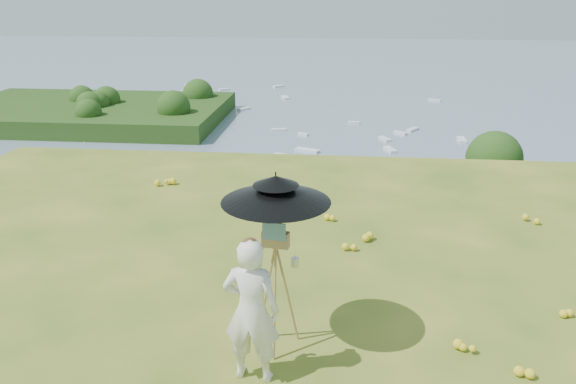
# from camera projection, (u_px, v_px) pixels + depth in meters

# --- Properties ---
(ground) EXTENTS (14.00, 14.00, 0.00)m
(ground) POSITION_uv_depth(u_px,v_px,m) (234.00, 300.00, 7.42)
(ground) COLOR #41611B
(ground) RESTS_ON ground
(forest_slope) EXTENTS (140.00, 56.00, 22.00)m
(forest_slope) POSITION_uv_depth(u_px,v_px,m) (319.00, 380.00, 50.06)
(forest_slope) COLOR #1B380F
(forest_slope) RESTS_ON bay_water
(shoreline_tier) EXTENTS (170.00, 28.00, 8.00)m
(shoreline_tier) POSITION_uv_depth(u_px,v_px,m) (329.00, 253.00, 89.87)
(shoreline_tier) COLOR slate
(shoreline_tier) RESTS_ON bay_water
(bay_water) EXTENTS (700.00, 700.00, 0.00)m
(bay_water) POSITION_uv_depth(u_px,v_px,m) (341.00, 81.00, 243.49)
(bay_water) COLOR slate
(bay_water) RESTS_ON ground
(peninsula) EXTENTS (90.00, 60.00, 12.00)m
(peninsula) POSITION_uv_depth(u_px,v_px,m) (89.00, 104.00, 169.22)
(peninsula) COLOR #1B380F
(peninsula) RESTS_ON bay_water
(slope_trees) EXTENTS (110.00, 50.00, 6.00)m
(slope_trees) POSITION_uv_depth(u_px,v_px,m) (322.00, 237.00, 45.28)
(slope_trees) COLOR #204414
(slope_trees) RESTS_ON forest_slope
(harbor_town) EXTENTS (110.00, 22.00, 5.00)m
(harbor_town) POSITION_uv_depth(u_px,v_px,m) (331.00, 215.00, 87.64)
(harbor_town) COLOR silver
(harbor_town) RESTS_ON shoreline_tier
(moored_boats) EXTENTS (140.00, 140.00, 0.70)m
(moored_boats) POSITION_uv_depth(u_px,v_px,m) (297.00, 119.00, 170.65)
(moored_boats) COLOR white
(moored_boats) RESTS_ON bay_water
(wildflowers) EXTENTS (10.00, 10.50, 0.12)m
(wildflowers) POSITION_uv_depth(u_px,v_px,m) (238.00, 287.00, 7.63)
(wildflowers) COLOR yellow
(wildflowers) RESTS_ON ground
(painter) EXTENTS (0.62, 0.44, 1.61)m
(painter) POSITION_uv_depth(u_px,v_px,m) (251.00, 311.00, 5.69)
(painter) COLOR white
(painter) RESTS_ON ground
(field_easel) EXTENTS (0.67, 0.67, 1.56)m
(field_easel) POSITION_uv_depth(u_px,v_px,m) (276.00, 285.00, 6.23)
(field_easel) COLOR #AC8E48
(field_easel) RESTS_ON ground
(sun_umbrella) EXTENTS (1.20, 1.20, 0.81)m
(sun_umbrella) POSITION_uv_depth(u_px,v_px,m) (276.00, 208.00, 5.95)
(sun_umbrella) COLOR black
(sun_umbrella) RESTS_ON field_easel
(painter_cap) EXTENTS (0.19, 0.23, 0.10)m
(painter_cap) POSITION_uv_depth(u_px,v_px,m) (250.00, 243.00, 5.43)
(painter_cap) COLOR pink
(painter_cap) RESTS_ON painter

